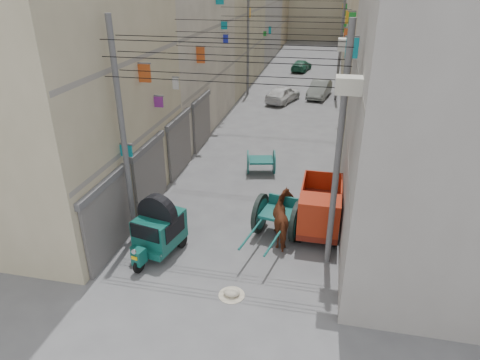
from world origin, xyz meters
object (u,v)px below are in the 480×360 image
(mini_truck, at_px, (319,213))
(feed_sack, at_px, (232,292))
(tonga_cart, at_px, (278,217))
(second_cart, at_px, (261,161))
(distant_car_green, at_px, (301,66))
(auto_rickshaw, at_px, (159,228))
(distant_car_grey, at_px, (319,89))
(horse, at_px, (285,220))
(distant_car_white, at_px, (283,94))

(mini_truck, relative_size, feed_sack, 6.63)
(tonga_cart, relative_size, second_cart, 2.26)
(second_cart, height_order, distant_car_green, second_cart)
(auto_rickshaw, distance_m, distant_car_grey, 23.61)
(second_cart, relative_size, distant_car_green, 0.43)
(horse, bearing_deg, distant_car_grey, -106.45)
(auto_rickshaw, height_order, distant_car_green, auto_rickshaw)
(distant_car_grey, bearing_deg, second_cart, -88.68)
(auto_rickshaw, bearing_deg, tonga_cart, 38.97)
(distant_car_white, bearing_deg, mini_truck, 120.04)
(mini_truck, distance_m, distant_car_green, 31.20)
(horse, bearing_deg, auto_rickshaw, 6.57)
(mini_truck, distance_m, distant_car_white, 18.92)
(mini_truck, xyz_separation_m, distant_car_white, (-3.63, 18.56, -0.26))
(distant_car_white, bearing_deg, auto_rickshaw, 103.95)
(feed_sack, bearing_deg, distant_car_white, 92.96)
(distant_car_grey, bearing_deg, mini_truck, -78.26)
(second_cart, distance_m, feed_sack, 9.24)
(auto_rickshaw, relative_size, second_cart, 1.59)
(mini_truck, height_order, distant_car_green, mini_truck)
(feed_sack, xyz_separation_m, distant_car_grey, (1.53, 24.89, 0.52))
(distant_car_white, bearing_deg, horse, 116.09)
(second_cart, height_order, feed_sack, second_cart)
(mini_truck, xyz_separation_m, feed_sack, (-2.45, -4.18, -0.78))
(feed_sack, height_order, distant_car_grey, distant_car_grey)
(second_cart, xyz_separation_m, feed_sack, (0.64, -9.20, -0.52))
(distant_car_white, bearing_deg, distant_car_grey, -122.60)
(auto_rickshaw, bearing_deg, distant_car_grey, 91.13)
(feed_sack, relative_size, horse, 0.25)
(mini_truck, height_order, distant_car_white, mini_truck)
(tonga_cart, distance_m, distant_car_white, 19.14)
(second_cart, xyz_separation_m, distant_car_grey, (2.17, 15.69, -0.00))
(mini_truck, bearing_deg, distant_car_green, 96.60)
(mini_truck, bearing_deg, second_cart, 122.25)
(auto_rickshaw, relative_size, feed_sack, 4.98)
(horse, height_order, distant_car_white, horse)
(second_cart, distance_m, distant_car_green, 26.01)
(second_cart, relative_size, feed_sack, 3.14)
(mini_truck, distance_m, horse, 1.42)
(auto_rickshaw, distance_m, feed_sack, 3.60)
(tonga_cart, xyz_separation_m, mini_truck, (1.51, 0.46, 0.10))
(second_cart, bearing_deg, auto_rickshaw, -120.47)
(horse, bearing_deg, distant_car_green, -102.01)
(mini_truck, bearing_deg, tonga_cart, -162.47)
(distant_car_white, relative_size, distant_car_grey, 0.97)
(tonga_cart, distance_m, second_cart, 5.70)
(auto_rickshaw, distance_m, mini_truck, 6.00)
(mini_truck, xyz_separation_m, second_cart, (-3.09, 5.02, -0.26))
(distant_car_white, bearing_deg, distant_car_green, -72.80)
(mini_truck, bearing_deg, feed_sack, -119.75)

